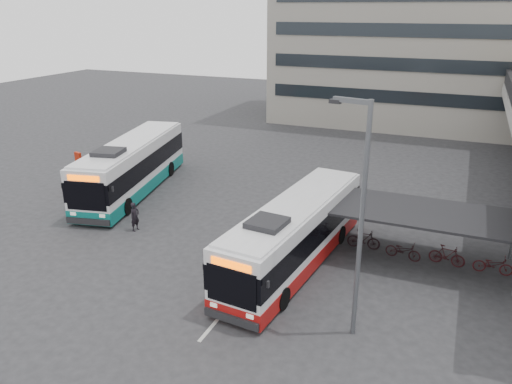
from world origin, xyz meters
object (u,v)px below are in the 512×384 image
at_px(bus_teal, 133,166).
at_px(lamp_post, 359,209).
at_px(bus_main, 295,234).
at_px(pedestrian, 135,217).

bearing_deg(bus_teal, lamp_post, -42.35).
distance_m(bus_main, lamp_post, 6.55).
height_order(bus_main, lamp_post, lamp_post).
height_order(bus_main, pedestrian, bus_main).
bearing_deg(lamp_post, pedestrian, 173.80).
relative_size(bus_main, bus_teal, 0.92).
distance_m(pedestrian, lamp_post, 14.34).
height_order(bus_teal, pedestrian, bus_teal).
bearing_deg(pedestrian, lamp_post, -99.80).
relative_size(bus_teal, pedestrian, 7.82).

